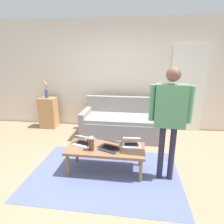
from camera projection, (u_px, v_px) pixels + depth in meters
name	position (u px, v px, depth m)	size (l,w,h in m)	color
ground_plane	(106.00, 173.00, 3.05)	(7.68, 7.68, 0.00)	#A08061
area_rug	(105.00, 173.00, 3.01)	(2.35, 1.61, 0.01)	slate
back_wall	(120.00, 75.00, 4.75)	(7.04, 0.11, 2.70)	beige
interior_door	(187.00, 90.00, 4.54)	(0.82, 0.09, 2.05)	white
couch	(123.00, 123.00, 4.39)	(1.84, 0.88, 0.88)	gray
coffee_table	(106.00, 150.00, 3.00)	(1.24, 0.56, 0.42)	brown
laptop_left	(110.00, 146.00, 2.95)	(0.39, 0.37, 0.15)	#28282D
laptop_center	(84.00, 141.00, 3.11)	(0.38, 0.35, 0.15)	silver
laptop_right	(132.00, 143.00, 3.06)	(0.30, 0.29, 0.15)	silver
french_press	(91.00, 144.00, 2.88)	(0.11, 0.09, 0.24)	#4C3323
side_shelf	(49.00, 113.00, 4.92)	(0.42, 0.32, 0.79)	tan
flower_vase	(46.00, 91.00, 4.75)	(0.10, 0.10, 0.43)	#42458A
person_standing	(170.00, 111.00, 2.61)	(0.59, 0.22, 1.68)	#2B273E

